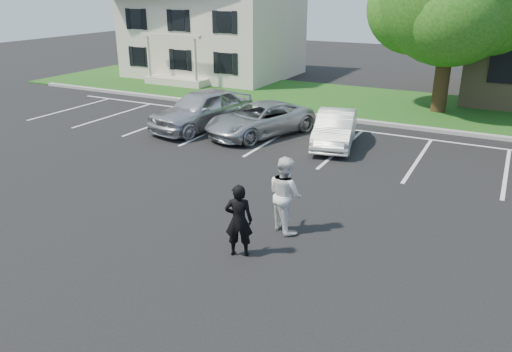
{
  "coord_description": "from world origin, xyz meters",
  "views": [
    {
      "loc": [
        5.38,
        -9.35,
        5.69
      ],
      "look_at": [
        0.0,
        1.0,
        1.25
      ],
      "focal_mm": 35.0,
      "sensor_mm": 36.0,
      "label": 1
    }
  ],
  "objects_px": {
    "man_black_suit": "(239,220)",
    "man_white_shirt": "(285,194)",
    "house": "(214,17)",
    "car_white_sedan": "(335,129)",
    "car_silver_west": "(202,109)",
    "car_silver_minivan": "(260,119)"
  },
  "relations": [
    {
      "from": "car_silver_west",
      "to": "man_white_shirt",
      "type": "bearing_deg",
      "value": -31.68
    },
    {
      "from": "man_black_suit",
      "to": "car_white_sedan",
      "type": "bearing_deg",
      "value": -107.13
    },
    {
      "from": "man_black_suit",
      "to": "car_silver_west",
      "type": "xyz_separation_m",
      "value": [
        -6.64,
        8.65,
        -0.02
      ]
    },
    {
      "from": "man_black_suit",
      "to": "car_silver_minivan",
      "type": "height_order",
      "value": "man_black_suit"
    },
    {
      "from": "car_white_sedan",
      "to": "man_white_shirt",
      "type": "bearing_deg",
      "value": -93.14
    },
    {
      "from": "man_white_shirt",
      "to": "man_black_suit",
      "type": "bearing_deg",
      "value": 108.33
    },
    {
      "from": "house",
      "to": "car_silver_west",
      "type": "distance_m",
      "value": 14.14
    },
    {
      "from": "man_black_suit",
      "to": "man_white_shirt",
      "type": "xyz_separation_m",
      "value": [
        0.39,
        1.61,
        0.1
      ]
    },
    {
      "from": "man_white_shirt",
      "to": "car_silver_minivan",
      "type": "distance_m",
      "value": 8.52
    },
    {
      "from": "car_silver_west",
      "to": "man_black_suit",
      "type": "bearing_deg",
      "value": -39.13
    },
    {
      "from": "house",
      "to": "car_white_sedan",
      "type": "xyz_separation_m",
      "value": [
        12.6,
        -11.69,
        -3.18
      ]
    },
    {
      "from": "man_white_shirt",
      "to": "car_silver_minivan",
      "type": "height_order",
      "value": "man_white_shirt"
    },
    {
      "from": "house",
      "to": "car_white_sedan",
      "type": "height_order",
      "value": "house"
    },
    {
      "from": "man_black_suit",
      "to": "man_white_shirt",
      "type": "bearing_deg",
      "value": -126.32
    },
    {
      "from": "man_white_shirt",
      "to": "car_white_sedan",
      "type": "xyz_separation_m",
      "value": [
        -1.25,
        7.37,
        -0.31
      ]
    },
    {
      "from": "man_black_suit",
      "to": "car_silver_west",
      "type": "height_order",
      "value": "man_black_suit"
    },
    {
      "from": "house",
      "to": "man_white_shirt",
      "type": "distance_m",
      "value": 23.74
    },
    {
      "from": "house",
      "to": "car_silver_west",
      "type": "bearing_deg",
      "value": -60.44
    },
    {
      "from": "house",
      "to": "car_white_sedan",
      "type": "distance_m",
      "value": 17.48
    },
    {
      "from": "man_black_suit",
      "to": "car_silver_minivan",
      "type": "xyz_separation_m",
      "value": [
        -4.03,
        8.89,
        -0.2
      ]
    },
    {
      "from": "house",
      "to": "car_white_sedan",
      "type": "relative_size",
      "value": 2.62
    },
    {
      "from": "man_black_suit",
      "to": "car_silver_west",
      "type": "distance_m",
      "value": 10.9
    }
  ]
}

